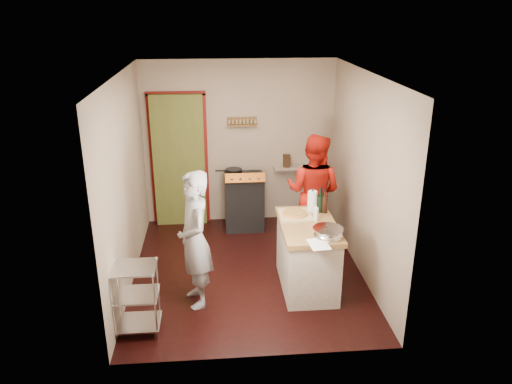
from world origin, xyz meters
The scene contains 10 objects.
floor centered at (0.00, 0.00, 0.00)m, with size 3.50×3.50×0.00m, color black.
back_wall centered at (-0.64, 1.78, 1.13)m, with size 3.00×0.44×2.60m.
left_wall centered at (-1.50, 0.00, 1.30)m, with size 0.04×3.50×2.60m, color gray.
right_wall centered at (1.50, 0.00, 1.30)m, with size 0.04×3.50×2.60m, color gray.
ceiling centered at (0.00, 0.00, 2.61)m, with size 3.00×3.50×0.02m, color white.
stove centered at (0.05, 1.42, 0.45)m, with size 0.60×0.63×1.00m.
wire_shelving centered at (-1.28, -1.20, 0.44)m, with size 0.48×0.40×0.80m.
island centered at (0.72, -0.45, 0.46)m, with size 0.68×1.29×1.18m.
person_stripe centered at (-0.65, -0.69, 0.82)m, with size 0.60×0.39×1.65m, color #A7A7AC.
person_red centered at (1.00, 0.69, 0.84)m, with size 0.82×0.64×1.69m, color #B5170C.
Camera 1 is at (-0.40, -5.89, 3.37)m, focal length 35.00 mm.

